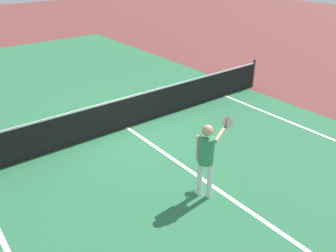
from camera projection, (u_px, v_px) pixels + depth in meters
ground_plane at (127, 128)px, 10.14m from camera, size 60.00×60.00×0.00m
court_surface_inbounds at (127, 128)px, 10.14m from camera, size 10.62×24.40×0.00m
line_center_service at (201, 178)px, 7.88m from camera, size 0.10×6.40×0.01m
net at (126, 112)px, 9.91m from camera, size 11.26×0.09×1.07m
player_near at (207, 153)px, 6.88m from camera, size 1.17×0.58×1.67m
tennis_ball_near_net at (210, 128)px, 10.02m from camera, size 0.07×0.07×0.07m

